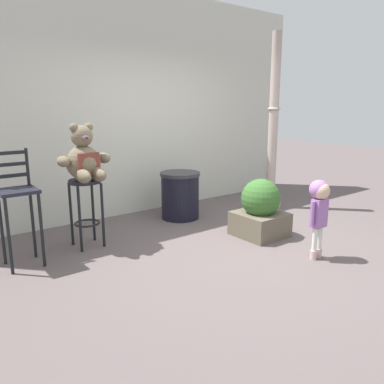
# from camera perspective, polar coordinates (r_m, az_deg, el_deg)

# --- Properties ---
(ground_plane) EXTENTS (24.00, 24.00, 0.00)m
(ground_plane) POSITION_cam_1_polar(r_m,az_deg,el_deg) (4.51, 6.27, -8.57)
(ground_plane) COLOR #5E5252
(building_wall) EXTENTS (6.39, 0.30, 3.30)m
(building_wall) POSITION_cam_1_polar(r_m,az_deg,el_deg) (6.04, -8.71, 12.78)
(building_wall) COLOR beige
(building_wall) RESTS_ON ground_plane
(bar_stool_with_teddy) EXTENTS (0.37, 0.37, 0.80)m
(bar_stool_with_teddy) POSITION_cam_1_polar(r_m,az_deg,el_deg) (4.62, -15.55, -1.12)
(bar_stool_with_teddy) COLOR black
(bar_stool_with_teddy) RESTS_ON ground_plane
(teddy_bear) EXTENTS (0.61, 0.55, 0.64)m
(teddy_bear) POSITION_cam_1_polar(r_m,az_deg,el_deg) (4.50, -15.76, 4.69)
(teddy_bear) COLOR #6F624B
(teddy_bear) RESTS_ON bar_stool_with_teddy
(child_walking) EXTENTS (0.28, 0.22, 0.87)m
(child_walking) POSITION_cam_1_polar(r_m,az_deg,el_deg) (4.28, 18.44, -1.45)
(child_walking) COLOR beige
(child_walking) RESTS_ON ground_plane
(trash_bin) EXTENTS (0.58, 0.58, 0.69)m
(trash_bin) POSITION_cam_1_polar(r_m,az_deg,el_deg) (5.63, -1.78, -0.46)
(trash_bin) COLOR black
(trash_bin) RESTS_ON ground_plane
(lamppost) EXTENTS (0.35, 0.35, 2.73)m
(lamppost) POSITION_cam_1_polar(r_m,az_deg,el_deg) (6.29, 11.91, 7.40)
(lamppost) COLOR #A8ACA7
(lamppost) RESTS_ON ground_plane
(bar_chair_empty) EXTENTS (0.37, 0.37, 1.21)m
(bar_chair_empty) POSITION_cam_1_polar(r_m,az_deg,el_deg) (4.27, -24.54, -1.08)
(bar_chair_empty) COLOR black
(bar_chair_empty) RESTS_ON ground_plane
(planter_with_shrub) EXTENTS (0.58, 0.58, 0.74)m
(planter_with_shrub) POSITION_cam_1_polar(r_m,az_deg,el_deg) (4.95, 10.14, -2.68)
(planter_with_shrub) COLOR brown
(planter_with_shrub) RESTS_ON ground_plane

